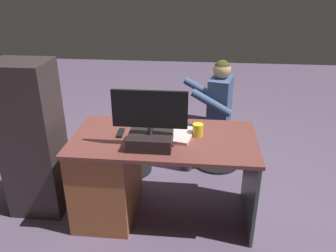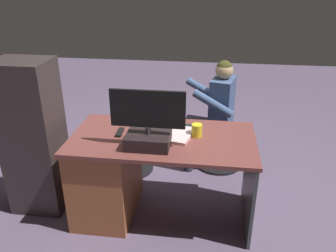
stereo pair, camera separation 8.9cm
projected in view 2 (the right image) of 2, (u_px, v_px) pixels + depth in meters
ground_plane at (169, 186)px, 3.33m from camera, size 10.00×10.00×0.00m
desk at (119, 171)px, 2.84m from camera, size 1.44×0.76×0.74m
monitor at (148, 130)px, 2.47m from camera, size 0.54×0.25×0.43m
keyboard at (173, 128)px, 2.79m from camera, size 0.42×0.14×0.02m
computer_mouse at (139, 123)px, 2.85m from camera, size 0.06×0.10×0.04m
cup at (197, 130)px, 2.65m from camera, size 0.08×0.08×0.10m
tv_remote at (120, 132)px, 2.71m from camera, size 0.05×0.15×0.02m
notebook_binder at (177, 134)px, 2.67m from camera, size 0.28×0.34×0.02m
office_chair_teddy at (130, 147)px, 3.51m from camera, size 0.47×0.47×0.45m
teddy_bear at (129, 115)px, 3.38m from camera, size 0.25×0.26×0.37m
visitor_chair at (219, 143)px, 3.61m from camera, size 0.49×0.49×0.45m
person at (214, 107)px, 3.43m from camera, size 0.54×0.55×1.14m
equipment_rack at (33, 139)px, 2.81m from camera, size 0.44×0.36×1.31m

